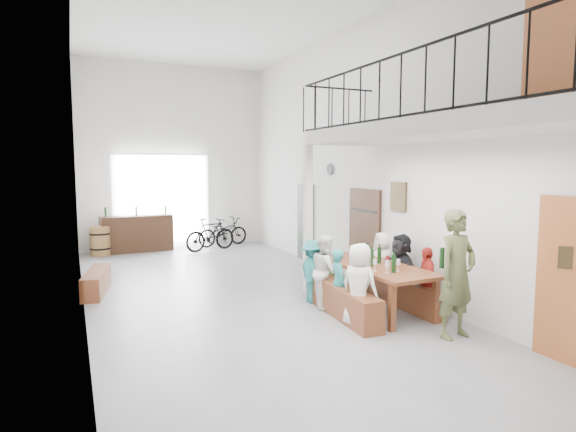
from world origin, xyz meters
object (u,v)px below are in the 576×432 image
serving_counter (137,234)px  bicycle_near (223,232)px  host_standing (457,274)px  side_bench (96,282)px  oak_barrel (100,241)px  bench_inner (341,300)px  tasting_table (374,269)px

serving_counter → bicycle_near: size_ratio=1.19×
serving_counter → host_standing: bearing=-74.9°
side_bench → bicycle_near: bearing=48.8°
side_bench → oak_barrel: oak_barrel is taller
bench_inner → oak_barrel: bearing=118.5°
bicycle_near → side_bench: bearing=126.6°
tasting_table → serving_counter: serving_counter is taller
tasting_table → host_standing: bearing=-81.1°
oak_barrel → bicycle_near: size_ratio=0.49×
side_bench → oak_barrel: bearing=85.9°
tasting_table → serving_counter: size_ratio=1.26×
oak_barrel → serving_counter: 1.05m
bench_inner → side_bench: bearing=143.2°
side_bench → host_standing: 6.67m
host_standing → bicycle_near: host_standing is taller
side_bench → host_standing: size_ratio=0.84×
bicycle_near → oak_barrel: bearing=81.0°
host_standing → serving_counter: bearing=101.8°
tasting_table → bicycle_near: bearing=92.0°
bench_inner → oak_barrel: 8.12m
oak_barrel → tasting_table: bearing=-61.3°
bench_inner → side_bench: 4.83m
side_bench → host_standing: (4.62, -4.76, 0.71)m
oak_barrel → host_standing: (4.32, -8.99, 0.52)m
serving_counter → host_standing: size_ratio=1.07×
serving_counter → oak_barrel: bearing=-170.8°
oak_barrel → bench_inner: bearing=-65.8°
tasting_table → bench_inner: size_ratio=1.12×
bench_inner → side_bench: bench_inner is taller
serving_counter → bicycle_near: serving_counter is taller
bench_inner → serving_counter: serving_counter is taller
oak_barrel → bicycle_near: (3.58, 0.20, 0.03)m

